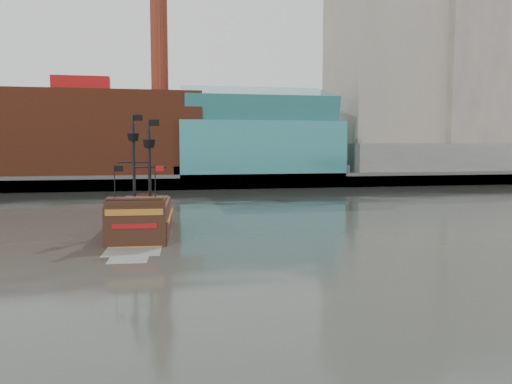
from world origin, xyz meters
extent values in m
plane|color=#2B2E28|center=(0.00, 0.00, 0.00)|extent=(400.00, 400.00, 0.00)
cube|color=slate|center=(0.00, 92.00, 1.00)|extent=(220.00, 60.00, 2.00)
cube|color=#4C4C49|center=(0.00, 62.50, 1.30)|extent=(220.00, 1.00, 2.60)
cube|color=maroon|center=(-22.00, 72.00, 9.50)|extent=(42.00, 18.00, 15.00)
cube|color=teal|center=(10.00, 70.00, 7.00)|extent=(30.00, 16.00, 10.00)
cube|color=#9F9484|center=(40.00, 80.00, 25.00)|extent=(20.00, 22.00, 46.00)
cube|color=#A39689|center=(58.00, 76.00, 21.00)|extent=(18.00, 18.00, 38.00)
cube|color=#9F9484|center=(50.00, 97.00, 28.00)|extent=(24.00, 20.00, 52.00)
cube|color=slate|center=(48.00, 66.00, 5.00)|extent=(40.00, 6.00, 6.00)
cylinder|color=maroon|center=(-8.00, 74.00, 28.00)|extent=(3.20, 3.20, 22.00)
cube|color=teal|center=(10.00, 70.00, 15.00)|extent=(28.00, 14.94, 8.78)
cube|color=black|center=(-10.11, 19.98, 0.57)|extent=(5.44, 11.60, 2.45)
cube|color=#4E2D1C|center=(-10.11, 19.98, 1.93)|extent=(4.90, 10.44, 0.28)
cube|color=black|center=(-9.81, 24.50, 2.26)|extent=(4.15, 2.52, 0.94)
cube|color=black|center=(-10.43, 15.09, 2.64)|extent=(4.57, 1.80, 1.70)
cube|color=black|center=(-10.48, 14.22, 1.13)|extent=(4.63, 0.54, 3.77)
cube|color=#AF6C21|center=(-10.49, 14.09, 2.64)|extent=(4.24, 0.35, 0.47)
cube|color=maroon|center=(-10.49, 14.09, 1.60)|extent=(3.30, 0.29, 0.38)
cylinder|color=black|center=(-10.77, 21.44, 5.75)|extent=(0.28, 0.28, 7.36)
cylinder|color=black|center=(-9.37, 18.24, 5.47)|extent=(0.28, 0.28, 6.79)
cone|color=black|center=(-10.77, 21.44, 8.30)|extent=(1.10, 1.10, 0.66)
cone|color=black|center=(-9.37, 18.24, 7.73)|extent=(1.10, 1.10, 0.66)
cube|color=black|center=(-10.35, 21.42, 10.00)|extent=(0.85, 0.08, 0.52)
cube|color=black|center=(-8.95, 18.21, 9.43)|extent=(0.85, 0.08, 0.52)
cube|color=#989D98|center=(-10.59, 12.64, 0.01)|extent=(4.22, 3.65, 0.02)
camera|label=1|loc=(-8.73, -23.67, 7.58)|focal=35.00mm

